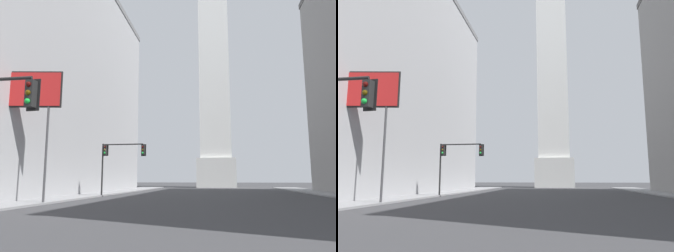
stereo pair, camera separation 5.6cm
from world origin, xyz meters
TOP-DOWN VIEW (x-y plane):
  - sidewalk_left at (-14.67, 27.52)m, footprint 5.00×91.74m
  - building_left at (-26.16, 33.71)m, footprint 21.38×56.94m
  - obelisk at (0.00, 76.45)m, footprint 8.92×8.92m
  - traffic_light_mid_left at (-10.59, 32.93)m, footprint 5.19×0.52m
  - billboard_sign at (-14.50, 20.74)m, footprint 5.95×1.19m

SIDE VIEW (x-z plane):
  - sidewalk_left at x=-14.67m, z-range 0.00..0.15m
  - traffic_light_mid_left at x=-10.59m, z-range 1.55..7.42m
  - billboard_sign at x=-14.50m, z-range 3.36..13.84m
  - building_left at x=-26.16m, z-range 0.01..32.01m
  - obelisk at x=0.00m, z-range -1.60..63.91m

